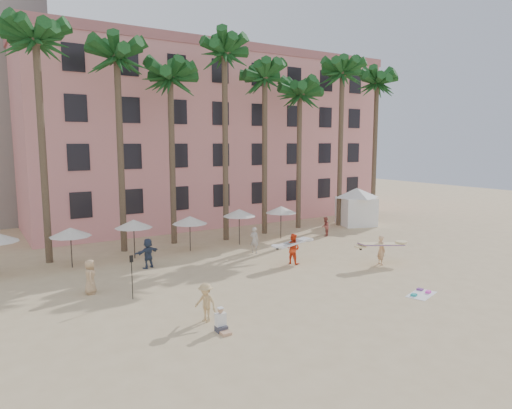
{
  "coord_description": "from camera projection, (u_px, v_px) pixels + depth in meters",
  "views": [
    {
      "loc": [
        -14.07,
        -16.9,
        7.7
      ],
      "look_at": [
        0.44,
        6.0,
        4.0
      ],
      "focal_mm": 32.0,
      "sensor_mm": 36.0,
      "label": 1
    }
  ],
  "objects": [
    {
      "name": "paddle",
      "position": [
        132.0,
        271.0,
        22.38
      ],
      "size": [
        0.18,
        0.04,
        2.23
      ],
      "color": "black",
      "rests_on": "ground"
    },
    {
      "name": "palm_row",
      "position": [
        192.0,
        71.0,
        33.71
      ],
      "size": [
        44.4,
        5.4,
        16.3
      ],
      "color": "brown",
      "rests_on": "ground"
    },
    {
      "name": "beachgoers",
      "position": [
        199.0,
        258.0,
        27.12
      ],
      "size": [
        20.63,
        12.21,
        1.86
      ],
      "color": "tan",
      "rests_on": "ground"
    },
    {
      "name": "carrier_yellow",
      "position": [
        381.0,
        248.0,
        28.84
      ],
      "size": [
        3.25,
        1.24,
        1.88
      ],
      "color": "#DBA97B",
      "rests_on": "ground"
    },
    {
      "name": "seated_man",
      "position": [
        221.0,
        323.0,
        18.65
      ],
      "size": [
        0.44,
        0.77,
        1.0
      ],
      "color": "#3F3F4C",
      "rests_on": "ground"
    },
    {
      "name": "umbrella_row",
      "position": [
        163.0,
        221.0,
        31.2
      ],
      "size": [
        22.5,
        2.7,
        2.73
      ],
      "color": "#332B23",
      "rests_on": "ground"
    },
    {
      "name": "pink_hotel",
      "position": [
        206.0,
        139.0,
        47.04
      ],
      "size": [
        35.0,
        14.0,
        16.0
      ],
      "primitive_type": "cube",
      "color": "#DB8685",
      "rests_on": "ground"
    },
    {
      "name": "beach_towel",
      "position": [
        421.0,
        293.0,
        23.31
      ],
      "size": [
        2.02,
        1.49,
        0.14
      ],
      "color": "white",
      "rests_on": "ground"
    },
    {
      "name": "carrier_white",
      "position": [
        293.0,
        248.0,
        29.05
      ],
      "size": [
        2.92,
        1.23,
        1.95
      ],
      "color": "#F54119",
      "rests_on": "ground"
    },
    {
      "name": "ground",
      "position": [
        313.0,
        299.0,
        22.65
      ],
      "size": [
        120.0,
        120.0,
        0.0
      ],
      "primitive_type": "plane",
      "color": "#D1B789",
      "rests_on": "ground"
    },
    {
      "name": "cabana",
      "position": [
        356.0,
        203.0,
        42.55
      ],
      "size": [
        5.72,
        5.72,
        3.5
      ],
      "color": "white",
      "rests_on": "ground"
    }
  ]
}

